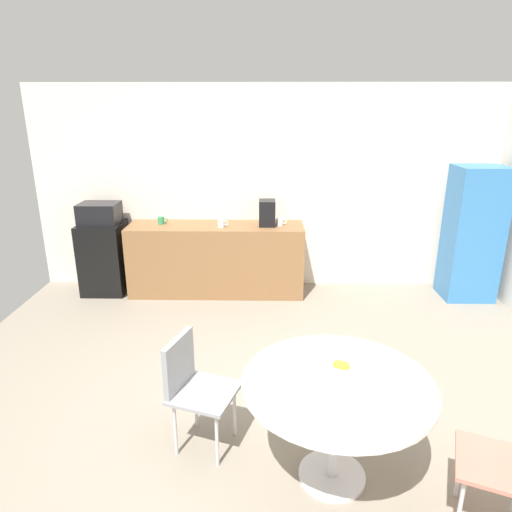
% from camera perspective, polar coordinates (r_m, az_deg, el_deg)
% --- Properties ---
extents(ground_plane, '(6.00, 6.00, 0.00)m').
position_cam_1_polar(ground_plane, '(3.72, 1.28, -20.56)').
color(ground_plane, gray).
extents(wall_back, '(6.00, 0.10, 2.60)m').
position_cam_1_polar(wall_back, '(5.98, 1.26, 8.42)').
color(wall_back, silver).
rests_on(wall_back, ground_plane).
extents(counter_block, '(2.21, 0.60, 0.90)m').
position_cam_1_polar(counter_block, '(5.89, -4.96, -0.37)').
color(counter_block, brown).
rests_on(counter_block, ground_plane).
extents(mini_fridge, '(0.54, 0.54, 0.92)m').
position_cam_1_polar(mini_fridge, '(6.21, -18.46, -0.20)').
color(mini_fridge, black).
rests_on(mini_fridge, ground_plane).
extents(microwave, '(0.48, 0.38, 0.26)m').
position_cam_1_polar(microwave, '(6.05, -19.02, 5.08)').
color(microwave, black).
rests_on(microwave, mini_fridge).
extents(locker_cabinet, '(0.60, 0.50, 1.66)m').
position_cam_1_polar(locker_cabinet, '(6.21, 25.52, 2.51)').
color(locker_cabinet, '#3372B2').
rests_on(locker_cabinet, ground_plane).
extents(round_table, '(1.18, 1.18, 0.73)m').
position_cam_1_polar(round_table, '(3.00, 10.10, -17.17)').
color(round_table, silver).
rests_on(round_table, ground_plane).
extents(chair_gray, '(0.53, 0.53, 0.83)m').
position_cam_1_polar(chair_gray, '(3.31, -8.09, -15.08)').
color(chair_gray, silver).
rests_on(chair_gray, ground_plane).
extents(fruit_bowl, '(0.24, 0.24, 0.11)m').
position_cam_1_polar(fruit_bowl, '(2.96, 11.01, -13.92)').
color(fruit_bowl, silver).
rests_on(fruit_bowl, round_table).
extents(mug_white, '(0.13, 0.08, 0.09)m').
position_cam_1_polar(mug_white, '(5.71, 3.03, 4.29)').
color(mug_white, white).
rests_on(mug_white, counter_block).
extents(mug_green, '(0.13, 0.08, 0.09)m').
position_cam_1_polar(mug_green, '(5.65, -4.36, 4.10)').
color(mug_green, white).
rests_on(mug_green, counter_block).
extents(mug_red, '(0.13, 0.08, 0.09)m').
position_cam_1_polar(mug_red, '(5.90, -11.79, 4.39)').
color(mug_red, '#338C59').
rests_on(mug_red, counter_block).
extents(coffee_maker, '(0.20, 0.24, 0.32)m').
position_cam_1_polar(coffee_maker, '(5.69, 1.40, 5.42)').
color(coffee_maker, black).
rests_on(coffee_maker, counter_block).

